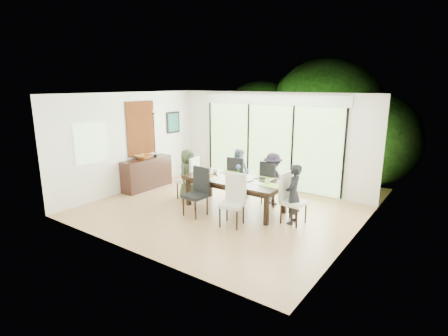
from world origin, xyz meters
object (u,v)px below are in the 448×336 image
Objects in this scene: cup_b at (238,179)px; laptop at (204,174)px; table_top at (235,180)px; chair_far_right at (273,182)px; chair_near_left at (195,192)px; cup_a at (215,171)px; chair_near_right at (232,201)px; chair_left_end at (187,177)px; cup_c at (267,181)px; chair_right_end at (294,199)px; person_far_left at (238,173)px; person_right_end at (293,194)px; person_left_end at (188,174)px; chair_far_left at (239,176)px; sideboard at (147,173)px; vase at (238,176)px; person_far_right at (273,179)px; bowl at (143,157)px.

laptop is at bearing 180.00° from cup_b.
chair_far_right reaches higher than table_top.
chair_near_left is 8.87× the size of cup_a.
cup_b is (-0.35, 0.77, 0.25)m from chair_near_right.
chair_near_left is at bearing 36.27° from chair_left_end.
cup_c is (0.80, 0.10, 0.08)m from table_top.
person_far_left reaches higher than chair_right_end.
person_left_end is at bearing -96.41° from person_right_end.
chair_far_right is (2.05, 0.85, 0.00)m from chair_left_end.
cup_b is (1.00, 0.00, 0.03)m from laptop.
chair_near_left is 0.87m from laptop.
chair_near_left is 1.70m from person_far_left.
laptop is (-0.40, -0.95, 0.21)m from chair_far_left.
chair_far_left is at bearing 10.56° from chair_far_right.
chair_near_right is at bearing 53.78° from chair_left_end.
sideboard is (-2.14, 0.07, -0.33)m from laptop.
cup_c is at bearing 1.93° from sideboard.
person_far_left is at bearing 122.83° from cup_b.
chair_near_left is at bearing -120.87° from vase.
person_right_end is 10.75× the size of vase.
person_right_end is 1.00× the size of person_far_left.
chair_far_right reaches higher than sideboard.
sideboard is at bearing 164.66° from chair_near_left.
person_far_right is at bearing 108.90° from cup_c.
laptop is at bearing 117.78° from chair_near_left.
cup_a is at bearing 39.81° from chair_far_right.
chair_left_end is 8.87× the size of cup_c.
chair_right_end is at bearing 29.11° from chair_near_right.
person_far_left is at bearing 44.97° from laptop.
person_far_left is 10.40× the size of cup_c.
table_top is 1.00m from person_far_right.
person_left_end reaches higher than sideboard.
cup_c reaches higher than table_top.
chair_near_right is 0.71× the size of sideboard.
bowl is (-3.54, -0.96, 0.29)m from person_far_right.
person_left_end is at bearing -178.13° from vase.
chair_right_end is at bearing -3.90° from cup_a.
person_right_end reaches higher than laptop.
person_far_right is at bearing -77.08° from person_left_end.
cup_a is at bearing 104.43° from chair_near_left.
cup_b is (0.15, -0.10, 0.08)m from table_top.
chair_far_left is 2.11m from person_right_end.
person_far_left reaches higher than laptop.
chair_near_left reaches higher than cup_b.
chair_far_right is 0.85× the size of person_far_left.
chair_far_right is 1.45m from cup_a.
person_far_left is 0.83× the size of sideboard.
sideboard is (-3.04, -0.08, -0.37)m from vase.
table_top is at bearing 110.57° from chair_far_left.
table_top is 1.48m from person_left_end.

